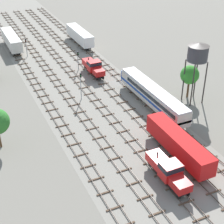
{
  "coord_description": "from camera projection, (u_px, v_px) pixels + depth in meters",
  "views": [
    {
      "loc": [
        -22.53,
        -9.17,
        32.9
      ],
      "look_at": [
        0.0,
        38.89,
        1.5
      ],
      "focal_mm": 56.53,
      "sensor_mm": 36.0,
      "label": 1
    }
  ],
  "objects": [
    {
      "name": "shunter_loco_centre_left_nearest",
      "position": [
        168.0,
        170.0,
        47.43
      ],
      "size": [
        2.74,
        8.46,
        3.1
      ],
      "color": "red",
      "rests_on": "ground"
    },
    {
      "name": "track_left",
      "position": [
        57.0,
        83.0,
        74.89
      ],
      "size": [
        2.4,
        126.0,
        0.29
      ],
      "color": "#47382D",
      "rests_on": "ground"
    },
    {
      "name": "shunter_loco_centre_midfar",
      "position": [
        93.0,
        66.0,
        77.74
      ],
      "size": [
        2.74,
        8.46,
        3.1
      ],
      "color": "red",
      "rests_on": "ground"
    },
    {
      "name": "freight_boxcar_far_left_farther",
      "position": [
        12.0,
        40.0,
        91.65
      ],
      "size": [
        2.87,
        14.0,
        3.6
      ],
      "color": "beige",
      "rests_on": "ground"
    },
    {
      "name": "signal_post_near",
      "position": [
        81.0,
        83.0,
        67.18
      ],
      "size": [
        0.28,
        0.47,
        5.59
      ],
      "color": "gray",
      "rests_on": "ground"
    },
    {
      "name": "signal_post_mid",
      "position": [
        78.0,
        58.0,
        79.49
      ],
      "size": [
        0.28,
        0.47,
        4.52
      ],
      "color": "gray",
      "rests_on": "ground"
    },
    {
      "name": "track_centre",
      "position": [
        95.0,
        75.0,
        78.06
      ],
      "size": [
        2.4,
        126.0,
        0.29
      ],
      "color": "#47382D",
      "rests_on": "ground"
    },
    {
      "name": "diesel_railcar_centre_right_mid",
      "position": [
        153.0,
        95.0,
        64.88
      ],
      "size": [
        2.96,
        20.5,
        3.8
      ],
      "color": "beige",
      "rests_on": "ground"
    },
    {
      "name": "signal_post_nearest",
      "position": [
        26.0,
        45.0,
        86.43
      ],
      "size": [
        0.28,
        0.47,
        4.72
      ],
      "color": "gray",
      "rests_on": "ground"
    },
    {
      "name": "lineside_tree_0",
      "position": [
        190.0,
        75.0,
        67.23
      ],
      "size": [
        3.62,
        3.62,
        6.6
      ],
      "color": "#4C331E",
      "rests_on": "ground"
    },
    {
      "name": "water_tower",
      "position": [
        198.0,
        53.0,
        63.23
      ],
      "size": [
        3.89,
        3.89,
        11.7
      ],
      "color": "#2D2826",
      "rests_on": "ground"
    },
    {
      "name": "ground_plane",
      "position": [
        78.0,
        81.0,
        75.77
      ],
      "size": [
        480.0,
        480.0,
        0.0
      ],
      "primitive_type": "plane",
      "color": "slate"
    },
    {
      "name": "track_centre_right",
      "position": [
        113.0,
        72.0,
        79.65
      ],
      "size": [
        2.4,
        126.0,
        0.29
      ],
      "color": "#47382D",
      "rests_on": "ground"
    },
    {
      "name": "ballast_bed",
      "position": [
        78.0,
        81.0,
        75.77
      ],
      "size": [
        21.38,
        176.0,
        0.01
      ],
      "primitive_type": "cube",
      "color": "gray",
      "rests_on": "ground"
    },
    {
      "name": "track_centre_left",
      "position": [
        77.0,
        79.0,
        76.48
      ],
      "size": [
        2.4,
        126.0,
        0.29
      ],
      "color": "#47382D",
      "rests_on": "ground"
    },
    {
      "name": "freight_boxcar_centre_near",
      "position": [
        179.0,
        143.0,
        51.94
      ],
      "size": [
        2.87,
        14.0,
        3.6
      ],
      "color": "red",
      "rests_on": "ground"
    },
    {
      "name": "track_far_left",
      "position": [
        37.0,
        87.0,
        73.3
      ],
      "size": [
        2.4,
        126.0,
        0.29
      ],
      "color": "#47382D",
      "rests_on": "ground"
    },
    {
      "name": "freight_boxcar_centre_right_far",
      "position": [
        80.0,
        35.0,
        94.81
      ],
      "size": [
        2.87,
        14.0,
        3.6
      ],
      "color": "white",
      "rests_on": "ground"
    }
  ]
}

